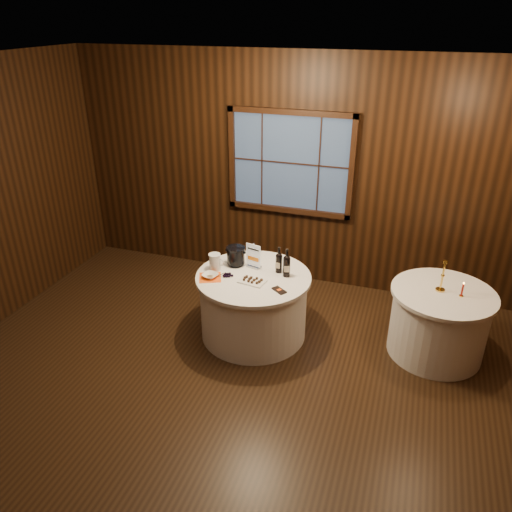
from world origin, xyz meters
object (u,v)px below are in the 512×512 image
(port_bottle_left, at_px, (279,261))
(port_bottle_right, at_px, (287,264))
(ice_bucket, at_px, (236,256))
(chocolate_plate, at_px, (252,281))
(chocolate_box, at_px, (279,290))
(cracker_bowl, at_px, (210,276))
(glass_pitcher, at_px, (215,262))
(side_table, at_px, (438,322))
(brass_candlestick, at_px, (442,280))
(grape_bunch, at_px, (227,275))
(main_table, at_px, (253,305))
(sign_stand, at_px, (254,259))
(red_candle, at_px, (462,291))

(port_bottle_left, height_order, port_bottle_right, port_bottle_right)
(ice_bucket, xyz_separation_m, chocolate_plate, (0.31, -0.32, -0.10))
(chocolate_plate, bearing_deg, chocolate_box, -15.01)
(port_bottle_right, bearing_deg, cracker_bowl, -177.41)
(port_bottle_left, height_order, glass_pitcher, port_bottle_left)
(side_table, distance_m, brass_candlestick, 0.51)
(glass_pitcher, distance_m, cracker_bowl, 0.21)
(port_bottle_left, distance_m, cracker_bowl, 0.78)
(grape_bunch, distance_m, cracker_bowl, 0.19)
(grape_bunch, bearing_deg, ice_bucket, 92.91)
(main_table, relative_size, chocolate_plate, 4.20)
(main_table, relative_size, sign_stand, 4.25)
(sign_stand, relative_size, cracker_bowl, 1.82)
(main_table, xyz_separation_m, port_bottle_left, (0.24, 0.17, 0.51))
(sign_stand, xyz_separation_m, grape_bunch, (-0.20, -0.31, -0.08))
(port_bottle_right, bearing_deg, red_candle, -13.84)
(main_table, xyz_separation_m, side_table, (2.00, 0.30, 0.00))
(side_table, distance_m, cracker_bowl, 2.52)
(sign_stand, xyz_separation_m, port_bottle_left, (0.30, -0.01, 0.03))
(glass_pitcher, bearing_deg, sign_stand, 25.13)
(sign_stand, relative_size, red_candle, 1.83)
(glass_pitcher, bearing_deg, red_candle, 5.74)
(chocolate_box, height_order, glass_pitcher, glass_pitcher)
(chocolate_plate, bearing_deg, side_table, 12.60)
(sign_stand, height_order, port_bottle_right, port_bottle_right)
(main_table, distance_m, grape_bunch, 0.50)
(main_table, xyz_separation_m, port_bottle_right, (0.35, 0.11, 0.52))
(main_table, height_order, port_bottle_left, port_bottle_left)
(port_bottle_left, distance_m, grape_bunch, 0.59)
(ice_bucket, height_order, grape_bunch, ice_bucket)
(sign_stand, bearing_deg, grape_bunch, -108.45)
(chocolate_box, distance_m, grape_bunch, 0.63)
(chocolate_plate, xyz_separation_m, cracker_bowl, (-0.47, -0.05, 0.01))
(chocolate_plate, distance_m, glass_pitcher, 0.51)
(port_bottle_left, height_order, chocolate_box, port_bottle_left)
(glass_pitcher, xyz_separation_m, brass_candlestick, (2.41, 0.32, 0.03))
(port_bottle_left, relative_size, glass_pitcher, 1.58)
(side_table, distance_m, sign_stand, 2.12)
(port_bottle_left, relative_size, port_bottle_right, 0.93)
(chocolate_plate, height_order, chocolate_box, chocolate_plate)
(glass_pitcher, height_order, cracker_bowl, glass_pitcher)
(glass_pitcher, bearing_deg, brass_candlestick, 7.53)
(chocolate_box, distance_m, red_candle, 1.87)
(grape_bunch, bearing_deg, port_bottle_right, 21.15)
(ice_bucket, bearing_deg, brass_candlestick, 3.49)
(port_bottle_left, relative_size, chocolate_plate, 1.00)
(main_table, distance_m, glass_pitcher, 0.66)
(sign_stand, height_order, port_bottle_left, port_bottle_left)
(sign_stand, distance_m, grape_bunch, 0.38)
(port_bottle_right, xyz_separation_m, brass_candlestick, (1.61, 0.21, -0.02))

